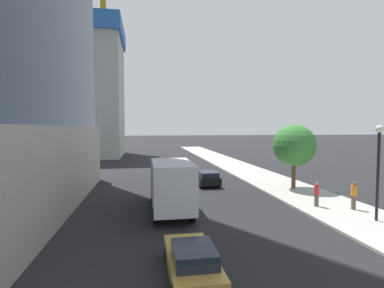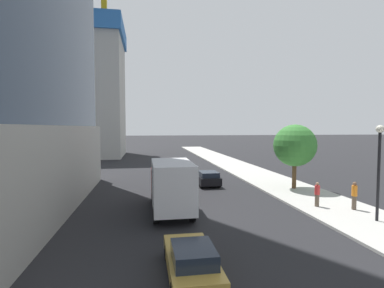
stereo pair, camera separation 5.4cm
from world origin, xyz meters
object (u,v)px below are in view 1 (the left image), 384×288
Objects in this scene: box_truck at (171,184)px; pedestrian_red_shirt at (317,194)px; street_lamp at (379,158)px; street_tree at (294,146)px; pedestrian_orange_shirt at (354,195)px; construction_building at (86,83)px; car_black at (207,178)px; car_gold at (192,261)px.

box_truck reaches higher than pedestrian_red_shirt.
street_tree is (-0.17, 8.96, 0.14)m from street_lamp.
street_tree is at bearing 94.18° from pedestrian_orange_shirt.
box_truck is (12.34, -38.85, -11.89)m from construction_building.
car_gold is at bearing -104.20° from car_black.
street_tree is at bearing -55.16° from construction_building.
car_gold is (-11.40, -4.21, -3.10)m from street_lamp.
pedestrian_red_shirt is at bearing -57.78° from car_black.
pedestrian_orange_shirt is (1.94, -1.07, 0.10)m from pedestrian_red_shirt.
street_lamp is 3.50m from pedestrian_orange_shirt.
pedestrian_red_shirt is (5.63, -8.93, 0.29)m from car_black.
street_tree is 12.46m from box_truck.
box_truck reaches higher than car_gold.
street_tree is at bearing 75.71° from pedestrian_red_shirt.
car_gold is 13.38m from pedestrian_orange_shirt.
street_lamp is at bearing -19.26° from box_truck.
construction_building is 19.42× the size of pedestrian_red_shirt.
box_truck is 11.88m from pedestrian_orange_shirt.
street_lamp is 3.01× the size of pedestrian_orange_shirt.
street_tree is 8.42m from car_black.
street_lamp is 0.98× the size of street_tree.
pedestrian_red_shirt is (22.13, -39.53, -12.73)m from construction_building.
box_truck is at bearing -72.38° from construction_building.
car_gold is at bearing -90.00° from box_truck.
pedestrian_orange_shirt reaches higher than car_black.
box_truck is (0.00, 8.20, 1.18)m from car_gold.
street_tree reaches higher than street_lamp.
car_black is (4.16, 16.44, 0.04)m from car_gold.
pedestrian_orange_shirt is (0.32, 2.23, -2.67)m from street_lamp.
box_truck reaches higher than pedestrian_orange_shirt.
construction_building is at bearing 119.00° from street_lamp.
street_tree is 1.32× the size of car_gold.
street_tree is 3.40× the size of pedestrian_red_shirt.
street_lamp is 1.29× the size of car_gold.
construction_building is 37.13m from car_black.
construction_building reaches higher than street_lamp.
pedestrian_orange_shirt is at bearing -59.35° from construction_building.
car_gold is 0.61× the size of box_truck.
pedestrian_red_shirt is (-1.61, 3.30, -2.77)m from street_lamp.
car_black is 9.31m from box_truck.
car_black is at bearing -61.66° from construction_building.
construction_building is 7.56× the size of car_gold.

